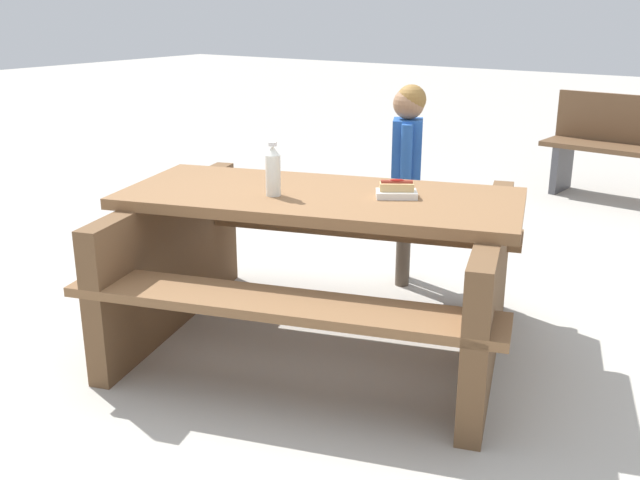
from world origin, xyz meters
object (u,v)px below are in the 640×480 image
(hotdog_tray, at_px, (397,191))
(park_bench_near, at_px, (639,147))
(soda_bottle, at_px, (273,171))
(picnic_table, at_px, (320,256))
(child_in_coat, at_px, (407,159))

(hotdog_tray, distance_m, park_bench_near, 3.59)
(soda_bottle, height_order, park_bench_near, soda_bottle)
(soda_bottle, xyz_separation_m, hotdog_tray, (0.47, 0.28, -0.08))
(picnic_table, bearing_deg, park_bench_near, 80.31)
(child_in_coat, relative_size, park_bench_near, 0.75)
(park_bench_near, bearing_deg, soda_bottle, -101.45)
(soda_bottle, bearing_deg, picnic_table, 46.00)
(soda_bottle, relative_size, hotdog_tray, 1.15)
(hotdog_tray, height_order, park_bench_near, park_bench_near)
(picnic_table, xyz_separation_m, child_in_coat, (-0.06, 0.96, 0.29))
(picnic_table, xyz_separation_m, soda_bottle, (-0.15, -0.15, 0.42))
(child_in_coat, distance_m, park_bench_near, 2.84)
(soda_bottle, bearing_deg, park_bench_near, 78.55)
(hotdog_tray, distance_m, child_in_coat, 0.91)
(picnic_table, relative_size, soda_bottle, 8.83)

